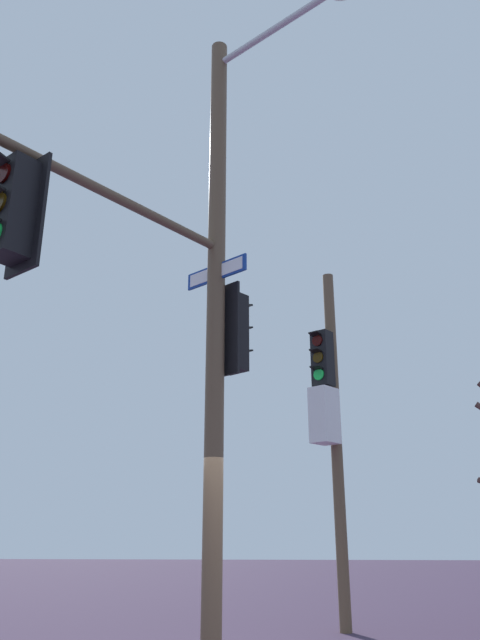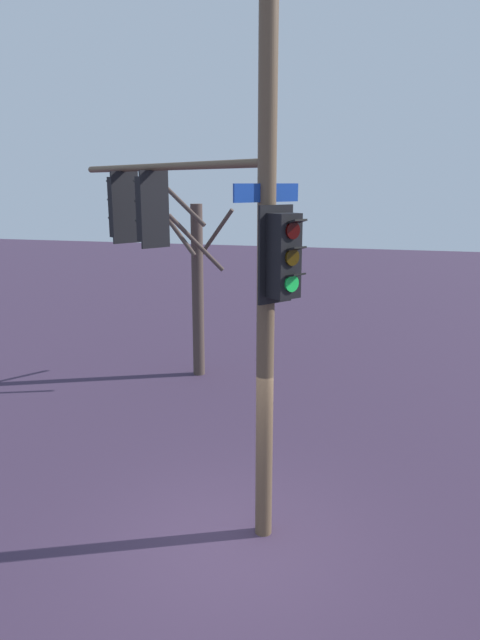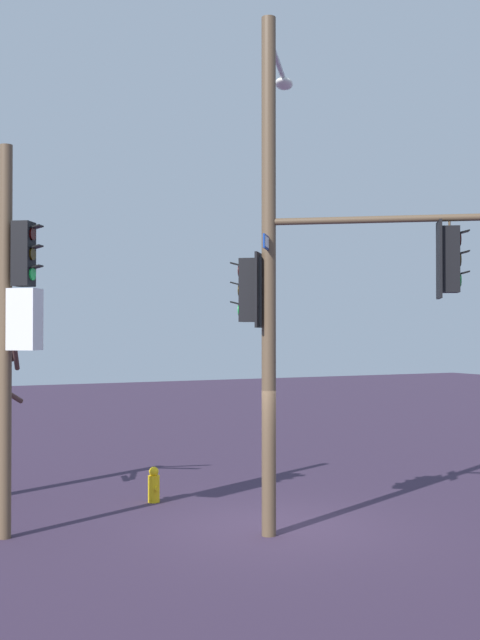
# 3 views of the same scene
# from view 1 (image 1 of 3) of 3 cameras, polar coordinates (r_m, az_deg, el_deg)

# --- Properties ---
(main_signal_pole_assembly) EXTENTS (5.43, 4.86, 8.98)m
(main_signal_pole_assembly) POSITION_cam_1_polar(r_m,az_deg,el_deg) (7.72, -6.98, 5.56)
(main_signal_pole_assembly) COLOR brown
(main_signal_pole_assembly) RESTS_ON ground
(secondary_pole_assembly) EXTENTS (0.64, 0.70, 6.72)m
(secondary_pole_assembly) POSITION_cam_1_polar(r_m,az_deg,el_deg) (11.97, 8.32, -8.70)
(secondary_pole_assembly) COLOR brown
(secondary_pole_assembly) RESTS_ON ground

